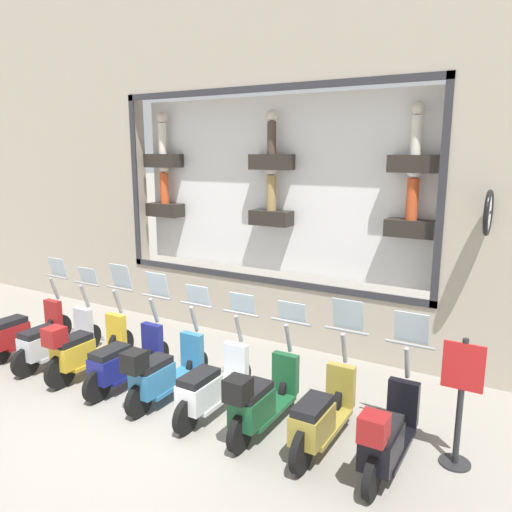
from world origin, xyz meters
The scene contains 12 objects.
ground_plane centered at (0.00, 0.00, 0.00)m, with size 120.00×120.00×0.00m, color gray.
building_facade centered at (3.60, 0.00, 4.38)m, with size 1.25×36.00×8.58m.
scooter_black_0 centered at (0.54, -3.23, 0.47)m, with size 1.80×0.61×1.66m.
scooter_olive_1 centered at (0.61, -2.41, 0.45)m, with size 1.81×0.61×1.70m.
scooter_green_2 centered at (0.54, -1.59, 0.47)m, with size 1.80×0.60×1.53m.
scooter_white_3 centered at (0.60, -0.78, 0.42)m, with size 1.79×0.60×1.54m.
scooter_teal_4 centered at (0.54, 0.04, 0.46)m, with size 1.79×0.61×1.55m.
scooter_navy_5 centered at (0.60, 0.86, 0.43)m, with size 1.80×0.60×1.65m.
scooter_yellow_6 centered at (0.55, 1.68, 0.49)m, with size 1.81×0.60×1.70m.
scooter_silver_7 centered at (0.60, 2.49, 0.42)m, with size 1.80×0.61×1.54m.
scooter_red_8 centered at (0.61, 3.31, 0.44)m, with size 1.81×0.61×1.63m.
shop_sign_post centered at (1.09, -3.90, 0.83)m, with size 0.36×0.45×1.55m.
Camera 1 is at (-4.57, -4.51, 3.58)m, focal length 35.00 mm.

